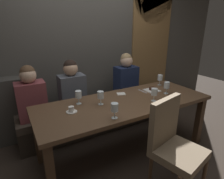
{
  "coord_description": "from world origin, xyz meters",
  "views": [
    {
      "loc": [
        -1.21,
        -1.79,
        1.64
      ],
      "look_at": [
        -0.07,
        0.21,
        0.84
      ],
      "focal_mm": 29.94,
      "sensor_mm": 36.0,
      "label": 1
    }
  ],
  "objects_px": {
    "diner_far_end": "(126,78)",
    "wine_glass_end_left": "(154,92)",
    "wine_glass_center_front": "(160,78)",
    "fork_on_table": "(142,91)",
    "banquette_bench": "(101,115)",
    "espresso_cup": "(71,110)",
    "wine_glass_center_back": "(167,85)",
    "wine_glass_far_left": "(101,95)",
    "diner_bearded": "(72,87)",
    "dining_table": "(125,107)",
    "chair_near_side": "(173,141)",
    "dessert_plate": "(152,90)",
    "wine_glass_near_right": "(78,95)",
    "wine_glass_end_right": "(115,108)",
    "diner_redhead": "(31,95)"
  },
  "relations": [
    {
      "from": "chair_near_side",
      "to": "espresso_cup",
      "type": "bearing_deg",
      "value": 135.27
    },
    {
      "from": "dining_table",
      "to": "wine_glass_center_front",
      "type": "bearing_deg",
      "value": 18.84
    },
    {
      "from": "wine_glass_near_right",
      "to": "banquette_bench",
      "type": "bearing_deg",
      "value": 42.8
    },
    {
      "from": "diner_far_end",
      "to": "wine_glass_center_back",
      "type": "distance_m",
      "value": 0.77
    },
    {
      "from": "dining_table",
      "to": "chair_near_side",
      "type": "relative_size",
      "value": 2.24
    },
    {
      "from": "wine_glass_end_left",
      "to": "wine_glass_far_left",
      "type": "height_order",
      "value": "same"
    },
    {
      "from": "espresso_cup",
      "to": "banquette_bench",
      "type": "bearing_deg",
      "value": 44.43
    },
    {
      "from": "diner_far_end",
      "to": "wine_glass_end_right",
      "type": "height_order",
      "value": "diner_far_end"
    },
    {
      "from": "diner_far_end",
      "to": "wine_glass_end_right",
      "type": "bearing_deg",
      "value": -128.7
    },
    {
      "from": "diner_far_end",
      "to": "wine_glass_center_front",
      "type": "bearing_deg",
      "value": -49.08
    },
    {
      "from": "banquette_bench",
      "to": "espresso_cup",
      "type": "relative_size",
      "value": 20.83
    },
    {
      "from": "dining_table",
      "to": "wine_glass_end_left",
      "type": "height_order",
      "value": "wine_glass_end_left"
    },
    {
      "from": "espresso_cup",
      "to": "dessert_plate",
      "type": "xyz_separation_m",
      "value": [
        1.23,
        0.1,
        -0.01
      ]
    },
    {
      "from": "dining_table",
      "to": "wine_glass_end_left",
      "type": "bearing_deg",
      "value": -28.65
    },
    {
      "from": "chair_near_side",
      "to": "wine_glass_end_right",
      "type": "relative_size",
      "value": 5.98
    },
    {
      "from": "diner_redhead",
      "to": "wine_glass_far_left",
      "type": "bearing_deg",
      "value": -41.68
    },
    {
      "from": "banquette_bench",
      "to": "wine_glass_end_left",
      "type": "relative_size",
      "value": 15.24
    },
    {
      "from": "espresso_cup",
      "to": "dining_table",
      "type": "bearing_deg",
      "value": -2.79
    },
    {
      "from": "dessert_plate",
      "to": "chair_near_side",
      "type": "bearing_deg",
      "value": -118.61
    },
    {
      "from": "chair_near_side",
      "to": "diner_far_end",
      "type": "distance_m",
      "value": 1.5
    },
    {
      "from": "wine_glass_far_left",
      "to": "wine_glass_center_front",
      "type": "bearing_deg",
      "value": 10.98
    },
    {
      "from": "chair_near_side",
      "to": "espresso_cup",
      "type": "height_order",
      "value": "chair_near_side"
    },
    {
      "from": "wine_glass_far_left",
      "to": "espresso_cup",
      "type": "height_order",
      "value": "wine_glass_far_left"
    },
    {
      "from": "dessert_plate",
      "to": "wine_glass_end_right",
      "type": "bearing_deg",
      "value": -153.06
    },
    {
      "from": "diner_redhead",
      "to": "wine_glass_end_left",
      "type": "distance_m",
      "value": 1.57
    },
    {
      "from": "diner_far_end",
      "to": "wine_glass_end_left",
      "type": "distance_m",
      "value": 0.88
    },
    {
      "from": "banquette_bench",
      "to": "wine_glass_end_left",
      "type": "height_order",
      "value": "wine_glass_end_left"
    },
    {
      "from": "wine_glass_far_left",
      "to": "wine_glass_end_left",
      "type": "bearing_deg",
      "value": -20.51
    },
    {
      "from": "wine_glass_near_right",
      "to": "espresso_cup",
      "type": "distance_m",
      "value": 0.24
    },
    {
      "from": "wine_glass_center_front",
      "to": "fork_on_table",
      "type": "bearing_deg",
      "value": -165.4
    },
    {
      "from": "dining_table",
      "to": "wine_glass_center_front",
      "type": "relative_size",
      "value": 13.41
    },
    {
      "from": "diner_far_end",
      "to": "wine_glass_center_back",
      "type": "relative_size",
      "value": 4.65
    },
    {
      "from": "wine_glass_end_right",
      "to": "wine_glass_near_right",
      "type": "xyz_separation_m",
      "value": [
        -0.19,
        0.53,
        -0.0
      ]
    },
    {
      "from": "diner_bearded",
      "to": "wine_glass_center_back",
      "type": "relative_size",
      "value": 4.53
    },
    {
      "from": "diner_far_end",
      "to": "dessert_plate",
      "type": "xyz_separation_m",
      "value": [
        0.08,
        -0.56,
        -0.06
      ]
    },
    {
      "from": "wine_glass_center_back",
      "to": "wine_glass_far_left",
      "type": "xyz_separation_m",
      "value": [
        -0.95,
        0.11,
        0.0
      ]
    },
    {
      "from": "banquette_bench",
      "to": "wine_glass_center_back",
      "type": "bearing_deg",
      "value": -49.55
    },
    {
      "from": "diner_far_end",
      "to": "dessert_plate",
      "type": "bearing_deg",
      "value": -82.14
    },
    {
      "from": "wine_glass_center_front",
      "to": "wine_glass_end_left",
      "type": "bearing_deg",
      "value": -138.99
    },
    {
      "from": "dining_table",
      "to": "wine_glass_center_back",
      "type": "bearing_deg",
      "value": -4.51
    },
    {
      "from": "chair_near_side",
      "to": "wine_glass_end_left",
      "type": "bearing_deg",
      "value": 67.62
    },
    {
      "from": "wine_glass_center_front",
      "to": "chair_near_side",
      "type": "bearing_deg",
      "value": -126.67
    },
    {
      "from": "banquette_bench",
      "to": "diner_redhead",
      "type": "bearing_deg",
      "value": -178.99
    },
    {
      "from": "wine_glass_end_left",
      "to": "wine_glass_far_left",
      "type": "distance_m",
      "value": 0.66
    },
    {
      "from": "espresso_cup",
      "to": "dessert_plate",
      "type": "height_order",
      "value": "espresso_cup"
    },
    {
      "from": "chair_near_side",
      "to": "wine_glass_center_front",
      "type": "relative_size",
      "value": 5.98
    },
    {
      "from": "diner_bearded",
      "to": "espresso_cup",
      "type": "distance_m",
      "value": 0.7
    },
    {
      "from": "diner_bearded",
      "to": "chair_near_side",
      "type": "bearing_deg",
      "value": -69.09
    },
    {
      "from": "diner_redhead",
      "to": "diner_far_end",
      "type": "height_order",
      "value": "diner_far_end"
    },
    {
      "from": "diner_bearded",
      "to": "dessert_plate",
      "type": "xyz_separation_m",
      "value": [
        1.01,
        -0.56,
        -0.05
      ]
    }
  ]
}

